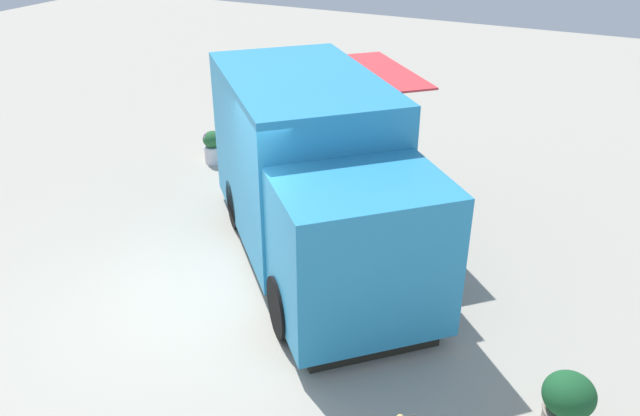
# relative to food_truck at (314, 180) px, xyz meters

# --- Properties ---
(ground_plane) EXTENTS (40.00, 40.00, 0.00)m
(ground_plane) POSITION_rel_food_truck_xyz_m (-0.90, -1.89, -1.24)
(ground_plane) COLOR #A6A294
(food_truck) EXTENTS (4.93, 5.02, 2.60)m
(food_truck) POSITION_rel_food_truck_xyz_m (0.00, 0.00, 0.00)
(food_truck) COLOR #2B8EC4
(food_truck) RESTS_ON ground_plane
(planter_flowering_near) EXTENTS (0.39, 0.39, 0.66)m
(planter_flowering_near) POSITION_rel_food_truck_xyz_m (-3.38, 2.25, -0.90)
(planter_flowering_near) COLOR silver
(planter_flowering_near) RESTS_ON ground_plane
(planter_flowering_far) EXTENTS (0.53, 0.53, 0.75)m
(planter_flowering_far) POSITION_rel_food_truck_xyz_m (3.86, -2.03, -0.84)
(planter_flowering_far) COLOR tan
(planter_flowering_far) RESTS_ON ground_plane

